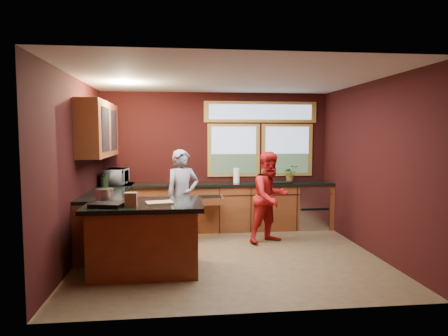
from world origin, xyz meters
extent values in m
plane|color=brown|center=(0.00, 0.00, 0.00)|extent=(4.50, 4.50, 0.00)
cube|color=black|center=(0.00, 2.00, 1.35)|extent=(4.50, 0.02, 2.70)
cube|color=black|center=(0.00, -2.00, 1.35)|extent=(4.50, 0.02, 2.70)
cube|color=black|center=(-2.25, 0.00, 1.35)|extent=(0.02, 4.00, 2.70)
cube|color=black|center=(2.25, 0.00, 1.35)|extent=(0.02, 4.00, 2.70)
cube|color=silver|center=(0.00, 0.00, 2.70)|extent=(4.50, 4.00, 0.02)
cube|color=#7F92B0|center=(0.35, 1.99, 1.55)|extent=(1.06, 0.02, 1.06)
cube|color=#7F92B0|center=(1.45, 1.99, 1.55)|extent=(1.06, 0.02, 1.06)
cube|color=olive|center=(0.90, 1.99, 2.32)|extent=(2.30, 0.02, 0.42)
cube|color=#5A2F15|center=(-2.07, 0.85, 1.95)|extent=(0.36, 1.80, 0.90)
cube|color=#5A2F15|center=(0.00, 1.70, 0.44)|extent=(4.50, 0.60, 0.88)
cube|color=black|center=(0.00, 1.69, 0.91)|extent=(4.50, 0.64, 0.05)
cube|color=#B7B7BC|center=(1.85, 1.68, 0.42)|extent=(0.60, 0.58, 0.85)
cube|color=black|center=(1.10, 1.66, 0.91)|extent=(0.66, 0.46, 0.05)
cube|color=#5A2F15|center=(-1.95, 0.85, 0.44)|extent=(0.60, 2.30, 0.88)
cube|color=black|center=(-1.94, 0.85, 0.91)|extent=(0.64, 2.30, 0.05)
cube|color=#5A2F15|center=(-1.21, -0.57, 0.44)|extent=(1.40, 0.90, 0.88)
cube|color=black|center=(-1.21, -0.57, 0.92)|extent=(1.55, 1.05, 0.06)
imported|color=slate|center=(-0.69, 0.87, 0.80)|extent=(0.68, 0.56, 1.61)
imported|color=#A61513|center=(0.81, 0.70, 0.79)|extent=(0.95, 0.88, 1.57)
imported|color=#999999|center=(-1.92, 1.65, 1.08)|extent=(0.42, 0.57, 0.30)
imported|color=#999999|center=(1.47, 1.75, 1.09)|extent=(0.29, 0.25, 0.33)
cylinder|color=white|center=(0.36, 1.70, 1.07)|extent=(0.12, 0.12, 0.28)
cube|color=tan|center=(-1.01, -0.62, 0.95)|extent=(0.40, 0.32, 0.02)
cylinder|color=#B7B7BC|center=(-1.76, -0.42, 1.03)|extent=(0.24, 0.24, 0.18)
cube|color=brown|center=(-1.36, -0.82, 1.03)|extent=(0.15, 0.12, 0.18)
cube|color=black|center=(-1.66, -0.82, 0.97)|extent=(0.45, 0.37, 0.05)
camera|label=1|loc=(-0.74, -5.98, 1.86)|focal=32.00mm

